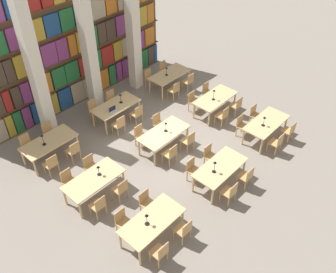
{
  "coord_description": "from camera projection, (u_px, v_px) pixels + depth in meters",
  "views": [
    {
      "loc": [
        -7.72,
        -7.34,
        9.55
      ],
      "look_at": [
        0.0,
        -0.26,
        0.7
      ],
      "focal_mm": 40.0,
      "sensor_mm": 36.0,
      "label": 1
    }
  ],
  "objects": [
    {
      "name": "desk_lamp_8",
      "position": [
        167.0,
        70.0,
        16.7
      ],
      "size": [
        0.14,
        0.14,
        0.42
      ],
      "color": "black",
      "rests_on": "reading_table_8"
    },
    {
      "name": "chair_33",
      "position": [
        150.0,
        78.0,
        17.26
      ],
      "size": [
        0.42,
        0.4,
        0.89
      ],
      "rotation": [
        0.0,
        0.0,
        3.14
      ],
      "color": "tan",
      "rests_on": "ground_plane"
    },
    {
      "name": "chair_19",
      "position": [
        159.0,
        123.0,
        14.65
      ],
      "size": [
        0.42,
        0.4,
        0.89
      ],
      "rotation": [
        0.0,
        0.0,
        3.14
      ],
      "color": "tan",
      "rests_on": "ground_plane"
    },
    {
      "name": "chair_21",
      "position": [
        193.0,
        101.0,
        15.83
      ],
      "size": [
        0.42,
        0.4,
        0.89
      ],
      "rotation": [
        0.0,
        0.0,
        3.14
      ],
      "color": "tan",
      "rests_on": "ground_plane"
    },
    {
      "name": "chair_1",
      "position": [
        123.0,
        222.0,
        11.06
      ],
      "size": [
        0.42,
        0.4,
        0.89
      ],
      "rotation": [
        0.0,
        0.0,
        3.14
      ],
      "color": "tan",
      "rests_on": "ground_plane"
    },
    {
      "name": "laptop",
      "position": [
        114.0,
        111.0,
        14.73
      ],
      "size": [
        0.32,
        0.22,
        0.21
      ],
      "color": "silver",
      "rests_on": "reading_table_7"
    },
    {
      "name": "chair_9",
      "position": [
        242.0,
        125.0,
        14.56
      ],
      "size": [
        0.42,
        0.4,
        0.89
      ],
      "rotation": [
        0.0,
        0.0,
        3.14
      ],
      "color": "tan",
      "rests_on": "ground_plane"
    },
    {
      "name": "chair_4",
      "position": [
        230.0,
        192.0,
        11.93
      ],
      "size": [
        0.42,
        0.4,
        0.89
      ],
      "color": "tan",
      "rests_on": "ground_plane"
    },
    {
      "name": "desk_lamp_1",
      "position": [
        215.0,
        165.0,
        12.02
      ],
      "size": [
        0.14,
        0.14,
        0.47
      ],
      "color": "black",
      "rests_on": "reading_table_1"
    },
    {
      "name": "chair_0",
      "position": [
        160.0,
        252.0,
        10.28
      ],
      "size": [
        0.42,
        0.4,
        0.89
      ],
      "color": "tan",
      "rests_on": "ground_plane"
    },
    {
      "name": "chair_22",
      "position": [
        236.0,
        105.0,
        15.59
      ],
      "size": [
        0.42,
        0.4,
        0.89
      ],
      "color": "tan",
      "rests_on": "ground_plane"
    },
    {
      "name": "chair_32",
      "position": [
        174.0,
        90.0,
        16.48
      ],
      "size": [
        0.42,
        0.4,
        0.89
      ],
      "color": "tan",
      "rests_on": "ground_plane"
    },
    {
      "name": "chair_25",
      "position": [
        27.0,
        144.0,
        13.7
      ],
      "size": [
        0.42,
        0.4,
        0.89
      ],
      "rotation": [
        0.0,
        0.0,
        3.14
      ],
      "color": "tan",
      "rests_on": "ground_plane"
    },
    {
      "name": "desk_lamp_7",
      "position": [
        120.0,
        97.0,
        15.06
      ],
      "size": [
        0.14,
        0.14,
        0.42
      ],
      "color": "black",
      "rests_on": "reading_table_7"
    },
    {
      "name": "chair_31",
      "position": [
        112.0,
        99.0,
        15.93
      ],
      "size": [
        0.42,
        0.4,
        0.89
      ],
      "rotation": [
        0.0,
        0.0,
        3.14
      ],
      "color": "tan",
      "rests_on": "ground_plane"
    },
    {
      "name": "chair_11",
      "position": [
        255.0,
        115.0,
        15.1
      ],
      "size": [
        0.42,
        0.4,
        0.89
      ],
      "rotation": [
        0.0,
        0.0,
        3.14
      ],
      "color": "tan",
      "rests_on": "ground_plane"
    },
    {
      "name": "reading_table_6",
      "position": [
        49.0,
        143.0,
        13.44
      ],
      "size": [
        1.97,
        0.95,
        0.78
      ],
      "color": "tan",
      "rests_on": "ground_plane"
    },
    {
      "name": "chair_3",
      "position": [
        147.0,
        202.0,
        11.62
      ],
      "size": [
        0.42,
        0.4,
        0.89
      ],
      "rotation": [
        0.0,
        0.0,
        3.14
      ],
      "color": "tan",
      "rests_on": "ground_plane"
    },
    {
      "name": "chair_26",
      "position": [
        74.0,
        150.0,
        13.45
      ],
      "size": [
        0.42,
        0.4,
        0.89
      ],
      "color": "tan",
      "rests_on": "ground_plane"
    },
    {
      "name": "reading_table_2",
      "position": [
        266.0,
        124.0,
        14.3
      ],
      "size": [
        1.97,
        0.95,
        0.78
      ],
      "color": "tan",
      "rests_on": "ground_plane"
    },
    {
      "name": "chair_20",
      "position": [
        223.0,
        116.0,
        15.04
      ],
      "size": [
        0.42,
        0.4,
        0.89
      ],
      "color": "tan",
      "rests_on": "ground_plane"
    },
    {
      "name": "chair_23",
      "position": [
        207.0,
        92.0,
        16.37
      ],
      "size": [
        0.42,
        0.4,
        0.89
      ],
      "rotation": [
        0.0,
        0.0,
        3.14
      ],
      "color": "tan",
      "rests_on": "ground_plane"
    },
    {
      "name": "bookshelf_bank",
      "position": [
        74.0,
        45.0,
        15.14
      ],
      "size": [
        9.48,
        0.35,
        5.5
      ],
      "color": "brown",
      "rests_on": "ground_plane"
    },
    {
      "name": "pillar_right",
      "position": [
        133.0,
        25.0,
        15.73
      ],
      "size": [
        0.45,
        0.45,
        6.0
      ],
      "color": "silver",
      "rests_on": "ground_plane"
    },
    {
      "name": "chair_12",
      "position": [
        98.0,
        205.0,
        11.52
      ],
      "size": [
        0.42,
        0.4,
        0.89
      ],
      "color": "tan",
      "rests_on": "ground_plane"
    },
    {
      "name": "reading_table_0",
      "position": [
        152.0,
        222.0,
        10.79
      ],
      "size": [
        1.97,
        0.95,
        0.78
      ],
      "color": "tan",
      "rests_on": "ground_plane"
    },
    {
      "name": "pillar_center",
      "position": [
        88.0,
        44.0,
        14.39
      ],
      "size": [
        0.45,
        0.45,
        6.0
      ],
      "color": "silver",
      "rests_on": "ground_plane"
    },
    {
      "name": "chair_34",
      "position": [
        188.0,
        81.0,
        17.02
      ],
      "size": [
        0.42,
        0.4,
        0.89
      ],
      "color": "tan",
      "rests_on": "ground_plane"
    },
    {
      "name": "chair_28",
      "position": [
        119.0,
        125.0,
        14.6
      ],
      "size": [
        0.42,
        0.4,
        0.89
      ],
      "color": "tan",
      "rests_on": "ground_plane"
    },
    {
      "name": "reading_table_3",
      "position": [
        94.0,
        181.0,
        12.04
      ],
      "size": [
        1.97,
        0.95,
        0.78
      ],
      "color": "tan",
      "rests_on": "ground_plane"
    },
    {
      "name": "desk_lamp_6",
      "position": [
        42.0,
        138.0,
        13.06
      ],
      "size": [
        0.14,
        0.14,
        0.46
      ],
      "color": "black",
      "rests_on": "reading_table_6"
    },
    {
      "name": "chair_2",
      "position": [
        184.0,
        230.0,
        10.84
      ],
      "size": [
        0.42,
        0.4,
        0.89
      ],
      "color": "tan",
      "rests_on": "ground_plane"
    },
    {
      "name": "chair_6",
      "position": [
        246.0,
        176.0,
        12.47
      ],
      "size": [
        0.42,
        0.4,
        0.89
      ],
      "color": "tan",
      "rests_on": "ground_plane"
    },
    {
      "name": "chair_15",
      "position": [
        91.0,
        166.0,
        12.83
      ],
      "size": [
        0.42,
        0.4,
        0.89
      ],
      "rotation": [
        0.0,
        0.0,
        3.14
      ],
      "color": "tan",
      "rests_on": "ground_plane"
    },
    {
      "name": "ground_plane",
      "position": [
        163.0,
        147.0,
        14.3
      ],
      "size": [
        40.0,
        40.0,
        0.0
      ],
      "primitive_type": "plane",
      "color": "gray"
    },
    {
      "name": "reading_table_7",
      "position": [
        116.0,
        107.0,
        15.16
      ],
      "size": [
        1.97,
        0.95,
        0.78
      ],
      "color": "tan",
      "rests_on": "ground_plane"
    },
    {
      "name": "chair_10",
      "position": [
        289.0,
        131.0,
        14.31
      ],
      "size": [
        0.42,
        0.4,
        0.89
      ],
      "color": "tan",
      "rests_on": "ground_plane"
    },
    {
      "name": "chair_8",
      "position": [
        277.0,
        143.0,
        13.78
      ],
      "size": [
        0.42,
        0.4,
        0.89
      ],
      "color": "tan",
      "rests_on": "ground_plane"
    },
    {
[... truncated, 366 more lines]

